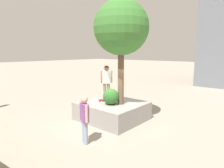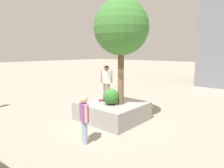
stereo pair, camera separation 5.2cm
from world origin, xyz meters
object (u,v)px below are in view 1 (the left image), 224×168
Objects in this scene: planter_ledge at (112,111)px; skateboard at (107,100)px; passerby_with_bag at (85,116)px; skateboarder at (107,80)px; plaza_tree at (121,28)px.

planter_ledge is 0.62m from skateboard.
skateboarder is at bearing -63.31° from passerby_with_bag.
skateboarder is 3.08m from passerby_with_bag.
plaza_tree is 6.27× the size of skateboard.
planter_ledge is 1.71× the size of skateboarder.
planter_ledge is 1.64× the size of passerby_with_bag.
skateboarder is (-0.00, 0.00, 0.99)m from skateboard.
plaza_tree is 2.78× the size of skateboarder.
plaza_tree is 2.68× the size of passerby_with_bag.
passerby_with_bag reaches higher than planter_ledge.
passerby_with_bag is at bearing 116.69° from skateboard.
passerby_with_bag is (-0.93, 2.59, 0.59)m from planter_ledge.
skateboard reaches higher than planter_ledge.
skateboard is at bearing -9.46° from skateboarder.
skateboarder is at bearing -7.22° from planter_ledge.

